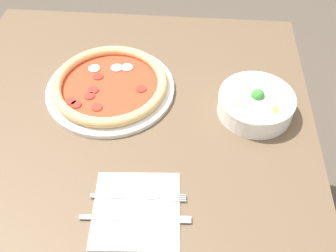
{
  "coord_description": "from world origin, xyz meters",
  "views": [
    {
      "loc": [
        0.53,
        0.16,
        1.4
      ],
      "look_at": [
        -0.04,
        0.11,
        0.74
      ],
      "focal_mm": 40.0,
      "sensor_mm": 36.0,
      "label": 1
    }
  ],
  "objects_px": {
    "fork": "(137,197)",
    "knife": "(130,218)",
    "pizza": "(110,85)",
    "bowl": "(256,103)"
  },
  "relations": [
    {
      "from": "fork",
      "to": "knife",
      "type": "relative_size",
      "value": 0.89
    },
    {
      "from": "pizza",
      "to": "bowl",
      "type": "height_order",
      "value": "bowl"
    },
    {
      "from": "bowl",
      "to": "knife",
      "type": "bearing_deg",
      "value": -39.94
    },
    {
      "from": "fork",
      "to": "bowl",
      "type": "bearing_deg",
      "value": 43.05
    },
    {
      "from": "bowl",
      "to": "fork",
      "type": "xyz_separation_m",
      "value": [
        0.26,
        -0.25,
        -0.03
      ]
    },
    {
      "from": "knife",
      "to": "pizza",
      "type": "bearing_deg",
      "value": 103.07
    },
    {
      "from": "pizza",
      "to": "knife",
      "type": "height_order",
      "value": "pizza"
    },
    {
      "from": "fork",
      "to": "knife",
      "type": "distance_m",
      "value": 0.05
    },
    {
      "from": "pizza",
      "to": "knife",
      "type": "bearing_deg",
      "value": 16.16
    },
    {
      "from": "bowl",
      "to": "knife",
      "type": "height_order",
      "value": "bowl"
    }
  ]
}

